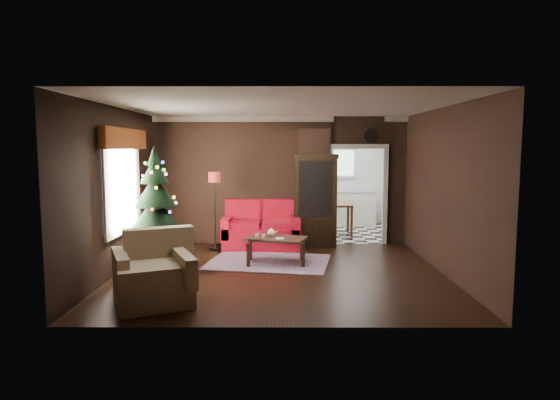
{
  "coord_description": "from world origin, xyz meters",
  "views": [
    {
      "loc": [
        0.03,
        -7.95,
        2.11
      ],
      "look_at": [
        0.0,
        0.9,
        1.15
      ],
      "focal_mm": 30.64,
      "sensor_mm": 36.0,
      "label": 1
    }
  ],
  "objects_px": {
    "wall_clock": "(370,136)",
    "curio_cabinet": "(315,202)",
    "christmas_tree": "(156,211)",
    "floor_lamp": "(215,211)",
    "coffee_table": "(276,250)",
    "teapot": "(271,232)",
    "loveseat": "(261,225)",
    "kitchen_table": "(337,219)",
    "armchair": "(152,271)"
  },
  "relations": [
    {
      "from": "loveseat",
      "to": "kitchen_table",
      "type": "relative_size",
      "value": 2.27
    },
    {
      "from": "teapot",
      "to": "kitchen_table",
      "type": "relative_size",
      "value": 0.21
    },
    {
      "from": "floor_lamp",
      "to": "coffee_table",
      "type": "xyz_separation_m",
      "value": [
        1.28,
        -1.17,
        -0.58
      ]
    },
    {
      "from": "loveseat",
      "to": "floor_lamp",
      "type": "xyz_separation_m",
      "value": [
        -0.95,
        -0.22,
        0.33
      ]
    },
    {
      "from": "christmas_tree",
      "to": "wall_clock",
      "type": "xyz_separation_m",
      "value": [
        4.08,
        2.31,
        1.33
      ]
    },
    {
      "from": "coffee_table",
      "to": "teapot",
      "type": "height_order",
      "value": "teapot"
    },
    {
      "from": "floor_lamp",
      "to": "christmas_tree",
      "type": "bearing_deg",
      "value": -114.54
    },
    {
      "from": "christmas_tree",
      "to": "wall_clock",
      "type": "distance_m",
      "value": 4.87
    },
    {
      "from": "loveseat",
      "to": "teapot",
      "type": "height_order",
      "value": "loveseat"
    },
    {
      "from": "floor_lamp",
      "to": "coffee_table",
      "type": "distance_m",
      "value": 1.83
    },
    {
      "from": "loveseat",
      "to": "floor_lamp",
      "type": "distance_m",
      "value": 1.03
    },
    {
      "from": "teapot",
      "to": "kitchen_table",
      "type": "xyz_separation_m",
      "value": [
        1.56,
        2.96,
        -0.19
      ]
    },
    {
      "from": "loveseat",
      "to": "wall_clock",
      "type": "distance_m",
      "value": 3.04
    },
    {
      "from": "loveseat",
      "to": "kitchen_table",
      "type": "height_order",
      "value": "loveseat"
    },
    {
      "from": "armchair",
      "to": "wall_clock",
      "type": "distance_m",
      "value": 5.81
    },
    {
      "from": "loveseat",
      "to": "floor_lamp",
      "type": "bearing_deg",
      "value": -166.99
    },
    {
      "from": "christmas_tree",
      "to": "wall_clock",
      "type": "relative_size",
      "value": 6.49
    },
    {
      "from": "armchair",
      "to": "teapot",
      "type": "bearing_deg",
      "value": 33.04
    },
    {
      "from": "teapot",
      "to": "armchair",
      "type": "bearing_deg",
      "value": -123.31
    },
    {
      "from": "floor_lamp",
      "to": "christmas_tree",
      "type": "relative_size",
      "value": 0.77
    },
    {
      "from": "coffee_table",
      "to": "floor_lamp",
      "type": "bearing_deg",
      "value": 137.5
    },
    {
      "from": "loveseat",
      "to": "christmas_tree",
      "type": "distance_m",
      "value": 2.64
    },
    {
      "from": "curio_cabinet",
      "to": "kitchen_table",
      "type": "relative_size",
      "value": 2.53
    },
    {
      "from": "curio_cabinet",
      "to": "coffee_table",
      "type": "distance_m",
      "value": 1.94
    },
    {
      "from": "armchair",
      "to": "floor_lamp",
      "type": "bearing_deg",
      "value": 60.28
    },
    {
      "from": "christmas_tree",
      "to": "teapot",
      "type": "relative_size",
      "value": 13.24
    },
    {
      "from": "wall_clock",
      "to": "kitchen_table",
      "type": "height_order",
      "value": "wall_clock"
    },
    {
      "from": "wall_clock",
      "to": "curio_cabinet",
      "type": "bearing_deg",
      "value": -171.47
    },
    {
      "from": "wall_clock",
      "to": "christmas_tree",
      "type": "bearing_deg",
      "value": -150.42
    },
    {
      "from": "teapot",
      "to": "loveseat",
      "type": "bearing_deg",
      "value": 100.25
    },
    {
      "from": "kitchen_table",
      "to": "wall_clock",
      "type": "bearing_deg",
      "value": -66.25
    },
    {
      "from": "loveseat",
      "to": "teapot",
      "type": "relative_size",
      "value": 10.84
    },
    {
      "from": "christmas_tree",
      "to": "coffee_table",
      "type": "bearing_deg",
      "value": 14.29
    },
    {
      "from": "coffee_table",
      "to": "teapot",
      "type": "xyz_separation_m",
      "value": [
        -0.09,
        0.08,
        0.31
      ]
    },
    {
      "from": "christmas_tree",
      "to": "coffee_table",
      "type": "height_order",
      "value": "christmas_tree"
    },
    {
      "from": "curio_cabinet",
      "to": "wall_clock",
      "type": "relative_size",
      "value": 5.94
    },
    {
      "from": "loveseat",
      "to": "curio_cabinet",
      "type": "distance_m",
      "value": 1.25
    },
    {
      "from": "wall_clock",
      "to": "armchair",
      "type": "bearing_deg",
      "value": -131.99
    },
    {
      "from": "loveseat",
      "to": "christmas_tree",
      "type": "bearing_deg",
      "value": -132.06
    },
    {
      "from": "curio_cabinet",
      "to": "kitchen_table",
      "type": "distance_m",
      "value": 1.67
    },
    {
      "from": "curio_cabinet",
      "to": "wall_clock",
      "type": "height_order",
      "value": "wall_clock"
    },
    {
      "from": "loveseat",
      "to": "christmas_tree",
      "type": "relative_size",
      "value": 0.82
    },
    {
      "from": "floor_lamp",
      "to": "wall_clock",
      "type": "xyz_separation_m",
      "value": [
        3.3,
        0.62,
        1.55
      ]
    },
    {
      "from": "curio_cabinet",
      "to": "loveseat",
      "type": "bearing_deg",
      "value": -169.17
    },
    {
      "from": "teapot",
      "to": "kitchen_table",
      "type": "bearing_deg",
      "value": 62.15
    },
    {
      "from": "christmas_tree",
      "to": "armchair",
      "type": "xyz_separation_m",
      "value": [
        0.41,
        -1.77,
        -0.59
      ]
    },
    {
      "from": "loveseat",
      "to": "wall_clock",
      "type": "height_order",
      "value": "wall_clock"
    },
    {
      "from": "wall_clock",
      "to": "coffee_table",
      "type": "bearing_deg",
      "value": -138.51
    },
    {
      "from": "floor_lamp",
      "to": "christmas_tree",
      "type": "height_order",
      "value": "christmas_tree"
    },
    {
      "from": "loveseat",
      "to": "floor_lamp",
      "type": "height_order",
      "value": "floor_lamp"
    }
  ]
}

